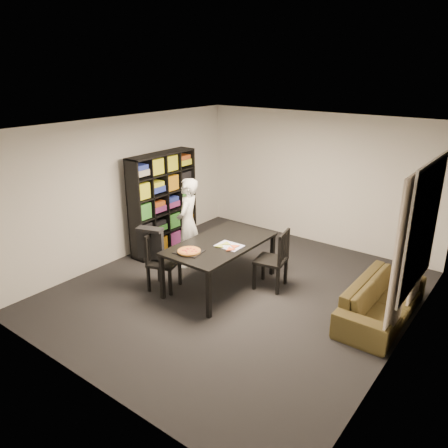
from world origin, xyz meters
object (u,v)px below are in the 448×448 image
Objects in this scene: baking_tray at (189,252)px; pepperoni_pizza at (189,251)px; dining_table at (220,246)px; person at (188,223)px; sofa at (382,300)px; bookshelf at (163,202)px; chair_right at (277,256)px; chair_left at (158,257)px.

baking_tray is 0.03m from pepperoni_pizza.
pepperoni_pizza reaches higher than baking_tray.
pepperoni_pizza reaches higher than dining_table.
person reaches higher than sofa.
bookshelf is 1.03× the size of dining_table.
person reaches higher than pepperoni_pizza.
chair_right is 0.53× the size of sofa.
baking_tray is (1.67, -1.16, -0.18)m from bookshelf.
chair_left is 3.43m from sofa.
bookshelf is 2.01× the size of chair_left.
baking_tray is 0.21× the size of sofa.
dining_table is at bearing 49.86° from person.
chair_right is (2.59, -0.10, -0.38)m from bookshelf.
person reaches higher than chair_right.
pepperoni_pizza is (1.69, -1.18, -0.16)m from bookshelf.
dining_table is 2.54m from sofa.
bookshelf is at bearing 22.31° from chair_left.
person is at bearing -7.62° from chair_left.
chair_left is (1.06, -1.22, -0.41)m from bookshelf.
dining_table is at bearing -17.65° from bookshelf.
bookshelf is at bearing -131.62° from person.
person is (-1.71, -0.19, 0.24)m from chair_right.
chair_right is (1.52, 1.11, 0.03)m from chair_left.
dining_table is 0.97× the size of sofa.
baking_tray reaches higher than sofa.
bookshelf is at bearing -103.32° from chair_right.
pepperoni_pizza is (0.63, 0.04, 0.25)m from chair_left.
chair_left is 0.66m from baking_tray.
chair_left reaches higher than sofa.
person is at bearing -18.41° from bookshelf.
chair_right reaches higher than sofa.
person is 1.20m from pepperoni_pizza.
chair_right is at bearing -72.62° from chair_left.
chair_right reaches higher than baking_tray.
sofa is (4.25, 0.04, -0.67)m from bookshelf.
chair_right is 1.69m from sofa.
bookshelf is 1.93m from dining_table.
chair_left is at bearing -64.81° from chair_right.
baking_tray is 1.14× the size of pepperoni_pizza.
person is at bearing -94.70° from chair_right.
person is (-0.18, 0.93, 0.27)m from chair_left.
bookshelf is 2.07m from pepperoni_pizza.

